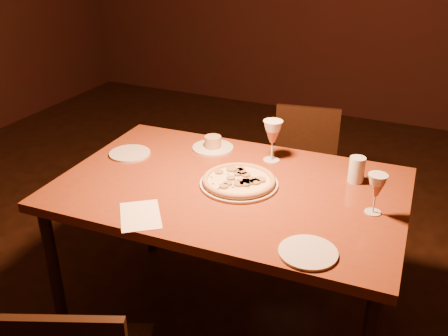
% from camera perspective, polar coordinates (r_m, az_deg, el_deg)
% --- Properties ---
extents(dining_table, '(1.52, 1.01, 0.79)m').
position_cam_1_polar(dining_table, '(2.20, 0.70, -3.53)').
color(dining_table, brown).
rests_on(dining_table, floor).
extents(chair_far, '(0.45, 0.45, 0.81)m').
position_cam_1_polar(chair_far, '(3.11, 8.97, 0.05)').
color(chair_far, black).
rests_on(chair_far, floor).
extents(pizza_plate, '(0.34, 0.34, 0.04)m').
position_cam_1_polar(pizza_plate, '(2.16, 1.72, -1.49)').
color(pizza_plate, silver).
rests_on(pizza_plate, dining_table).
extents(ramekin_saucer, '(0.21, 0.21, 0.07)m').
position_cam_1_polar(ramekin_saucer, '(2.50, -1.28, 2.68)').
color(ramekin_saucer, silver).
rests_on(ramekin_saucer, dining_table).
extents(wine_glass_far, '(0.09, 0.09, 0.20)m').
position_cam_1_polar(wine_glass_far, '(2.36, 5.54, 3.09)').
color(wine_glass_far, '#A25743').
rests_on(wine_glass_far, dining_table).
extents(wine_glass_right, '(0.08, 0.08, 0.17)m').
position_cam_1_polar(wine_glass_right, '(2.01, 16.92, -2.85)').
color(wine_glass_right, '#A25743').
rests_on(wine_glass_right, dining_table).
extents(water_tumbler, '(0.07, 0.07, 0.12)m').
position_cam_1_polar(water_tumbler, '(2.24, 14.92, -0.18)').
color(water_tumbler, silver).
rests_on(water_tumbler, dining_table).
extents(side_plate_left, '(0.20, 0.20, 0.01)m').
position_cam_1_polar(side_plate_left, '(2.49, -10.72, 1.65)').
color(side_plate_left, silver).
rests_on(side_plate_left, dining_table).
extents(side_plate_near, '(0.20, 0.20, 0.01)m').
position_cam_1_polar(side_plate_near, '(1.76, 9.58, -9.49)').
color(side_plate_near, silver).
rests_on(side_plate_near, dining_table).
extents(menu_card, '(0.25, 0.27, 0.00)m').
position_cam_1_polar(menu_card, '(1.97, -9.54, -5.37)').
color(menu_card, white).
rests_on(menu_card, dining_table).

